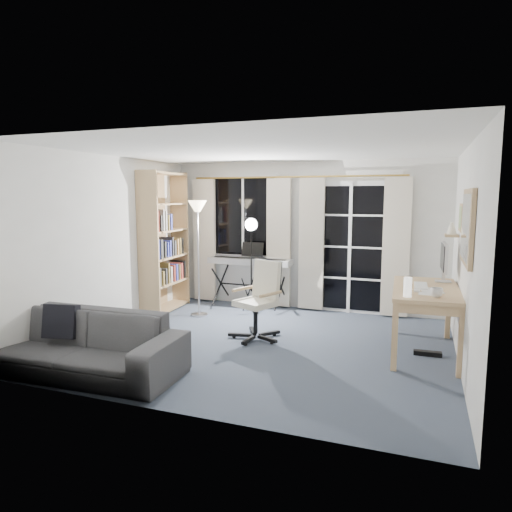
{
  "coord_description": "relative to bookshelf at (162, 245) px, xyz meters",
  "views": [
    {
      "loc": [
        1.81,
        -5.24,
        1.85
      ],
      "look_at": [
        -0.24,
        0.35,
        1.06
      ],
      "focal_mm": 32.0,
      "sensor_mm": 36.0,
      "label": 1
    }
  ],
  "objects": [
    {
      "name": "wall_shelf",
      "position": [
        4.29,
        -0.05,
        0.35
      ],
      "size": [
        0.16,
        0.3,
        0.18
      ],
      "color": "tan",
      "rests_on": "floor"
    },
    {
      "name": "french_door",
      "position": [
        2.88,
        0.88,
        -0.03
      ],
      "size": [
        1.32,
        0.09,
        2.11
      ],
      "color": "white",
      "rests_on": "floor"
    },
    {
      "name": "curtains",
      "position": [
        1.99,
        0.79,
        0.03
      ],
      "size": [
        3.6,
        0.07,
        2.13
      ],
      "color": "gold",
      "rests_on": "floor"
    },
    {
      "name": "studio_light",
      "position": [
        1.45,
        0.25,
        0.18
      ],
      "size": [
        0.34,
        0.35,
        1.55
      ],
      "rotation": [
        0.0,
        0.0,
        0.34
      ],
      "color": "black",
      "rests_on": "floor"
    },
    {
      "name": "framed_print",
      "position": [
        4.36,
        -0.55,
        0.54
      ],
      "size": [
        0.03,
        0.42,
        0.32
      ],
      "color": "tan",
      "rests_on": "floor"
    },
    {
      "name": "floor",
      "position": [
        2.13,
        -1.1,
        -1.07
      ],
      "size": [
        4.5,
        4.0,
        0.02
      ],
      "primitive_type": "cube",
      "color": "#3D4559",
      "rests_on": "ground"
    },
    {
      "name": "desk",
      "position": [
        4.01,
        -0.73,
        -0.37
      ],
      "size": [
        0.79,
        1.49,
        0.78
      ],
      "rotation": [
        0.0,
        0.0,
        0.04
      ],
      "color": "tan",
      "rests_on": "floor"
    },
    {
      "name": "bookshelf",
      "position": [
        0.0,
        0.0,
        0.0
      ],
      "size": [
        0.41,
        1.05,
        2.23
      ],
      "rotation": [
        0.0,
        0.0,
        0.05
      ],
      "color": "tan",
      "rests_on": "floor"
    },
    {
      "name": "desk_clutter",
      "position": [
        3.95,
        -0.97,
        -0.44
      ],
      "size": [
        0.44,
        0.9,
        0.99
      ],
      "rotation": [
        0.0,
        0.0,
        0.04
      ],
      "color": "white",
      "rests_on": "desk"
    },
    {
      "name": "mug",
      "position": [
        4.11,
        -1.23,
        -0.21
      ],
      "size": [
        0.13,
        0.11,
        0.13
      ],
      "primitive_type": "imported",
      "rotation": [
        0.0,
        0.0,
        0.04
      ],
      "color": "silver",
      "rests_on": "desk"
    },
    {
      "name": "torchiere_lamp",
      "position": [
        0.73,
        -0.15,
        0.37
      ],
      "size": [
        0.31,
        0.31,
        1.78
      ],
      "rotation": [
        0.0,
        0.0,
        0.1
      ],
      "color": "#B2B2B7",
      "rests_on": "floor"
    },
    {
      "name": "office_chair",
      "position": [
        2.0,
        -0.83,
        -0.46
      ],
      "size": [
        0.7,
        0.71,
        1.01
      ],
      "rotation": [
        0.0,
        0.0,
        -0.42
      ],
      "color": "black",
      "rests_on": "floor"
    },
    {
      "name": "wall_mirror",
      "position": [
        4.35,
        -1.45,
        0.49
      ],
      "size": [
        0.04,
        0.94,
        0.74
      ],
      "color": "tan",
      "rests_on": "floor"
    },
    {
      "name": "keyboard_piano",
      "position": [
        1.3,
        0.6,
        -0.29
      ],
      "size": [
        1.4,
        0.69,
        1.01
      ],
      "rotation": [
        0.0,
        0.0,
        -0.01
      ],
      "color": "black",
      "rests_on": "floor"
    },
    {
      "name": "monitor",
      "position": [
        4.2,
        -0.28,
        0.02
      ],
      "size": [
        0.19,
        0.57,
        0.49
      ],
      "rotation": [
        0.0,
        0.0,
        0.04
      ],
      "color": "silver",
      "rests_on": "desk"
    },
    {
      "name": "sofa",
      "position": [
        0.62,
        -2.64,
        -0.63
      ],
      "size": [
        2.2,
        0.71,
        0.85
      ],
      "rotation": [
        0.0,
        0.0,
        0.04
      ],
      "color": "#343437",
      "rests_on": "floor"
    },
    {
      "name": "window",
      "position": [
        1.08,
        0.88,
        0.44
      ],
      "size": [
        1.2,
        0.08,
        1.4
      ],
      "color": "white",
      "rests_on": "floor"
    }
  ]
}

